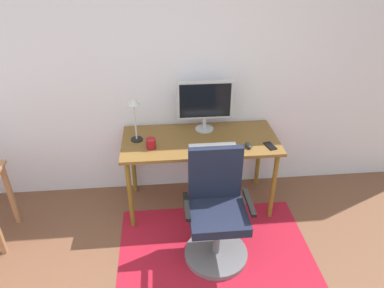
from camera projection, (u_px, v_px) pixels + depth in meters
The scene contains 10 objects.
wall_back at pixel (179, 70), 3.39m from camera, with size 6.00×0.10×2.60m, color white.
area_rug at pixel (214, 247), 3.18m from camera, with size 1.68×1.09×0.01m, color #A71729.
desk at pixel (200, 146), 3.37m from camera, with size 1.46×0.66×0.76m.
monitor at pixel (205, 102), 3.35m from camera, with size 0.52×0.18×0.50m.
keyboard at pixel (213, 147), 3.19m from camera, with size 0.43×0.13×0.02m, color white.
computer_mouse at pixel (248, 145), 3.20m from camera, with size 0.06×0.10×0.03m, color black.
coffee_cup at pixel (151, 143), 3.17m from camera, with size 0.09×0.09×0.09m, color maroon.
cell_phone at pixel (270, 146), 3.21m from camera, with size 0.07×0.14×0.01m, color black.
desk_lamp at pixel (134, 111), 3.16m from camera, with size 0.11×0.11×0.42m.
office_chair at pixel (216, 217), 2.95m from camera, with size 0.54×0.54×0.98m.
Camera 1 is at (-0.18, -1.07, 2.41)m, focal length 33.29 mm.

